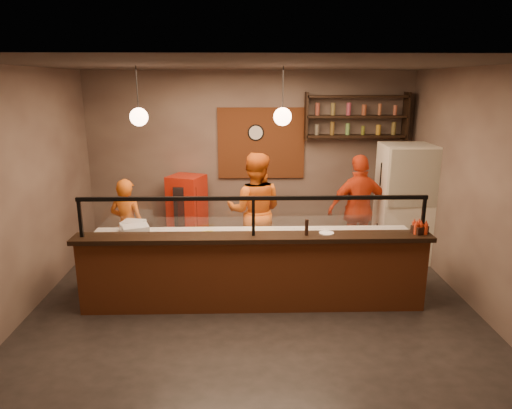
{
  "coord_description": "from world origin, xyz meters",
  "views": [
    {
      "loc": [
        -0.11,
        -5.94,
        3.0
      ],
      "look_at": [
        0.05,
        0.3,
        1.32
      ],
      "focal_mm": 32.0,
      "sensor_mm": 36.0,
      "label": 1
    }
  ],
  "objects_px": {
    "pizza_dough": "(261,232)",
    "red_cooler": "(187,212)",
    "fridge": "(404,203)",
    "cook_right": "(359,209)",
    "wall_clock": "(256,133)",
    "cook_mid": "(255,211)",
    "cook_left": "(128,225)",
    "condiment_caddy": "(420,229)",
    "pepper_mill": "(307,227)"
  },
  "relations": [
    {
      "from": "pizza_dough",
      "to": "red_cooler",
      "type": "bearing_deg",
      "value": 124.58
    },
    {
      "from": "red_cooler",
      "to": "fridge",
      "type": "bearing_deg",
      "value": 12.49
    },
    {
      "from": "pizza_dough",
      "to": "cook_right",
      "type": "bearing_deg",
      "value": 33.47
    },
    {
      "from": "wall_clock",
      "to": "pizza_dough",
      "type": "distance_m",
      "value": 2.49
    },
    {
      "from": "cook_mid",
      "to": "cook_left",
      "type": "bearing_deg",
      "value": 9.92
    },
    {
      "from": "cook_mid",
      "to": "cook_right",
      "type": "relative_size",
      "value": 1.04
    },
    {
      "from": "cook_mid",
      "to": "cook_right",
      "type": "distance_m",
      "value": 1.77
    },
    {
      "from": "cook_right",
      "to": "red_cooler",
      "type": "bearing_deg",
      "value": -24.43
    },
    {
      "from": "cook_left",
      "to": "condiment_caddy",
      "type": "height_order",
      "value": "cook_left"
    },
    {
      "from": "red_cooler",
      "to": "pizza_dough",
      "type": "bearing_deg",
      "value": -33.17
    },
    {
      "from": "cook_mid",
      "to": "condiment_caddy",
      "type": "height_order",
      "value": "cook_mid"
    },
    {
      "from": "cook_mid",
      "to": "cook_right",
      "type": "xyz_separation_m",
      "value": [
        1.76,
        0.19,
        -0.04
      ]
    },
    {
      "from": "red_cooler",
      "to": "condiment_caddy",
      "type": "bearing_deg",
      "value": -13.46
    },
    {
      "from": "fridge",
      "to": "condiment_caddy",
      "type": "distance_m",
      "value": 1.82
    },
    {
      "from": "red_cooler",
      "to": "condiment_caddy",
      "type": "height_order",
      "value": "red_cooler"
    },
    {
      "from": "cook_left",
      "to": "pizza_dough",
      "type": "bearing_deg",
      "value": 171.5
    },
    {
      "from": "condiment_caddy",
      "to": "cook_left",
      "type": "bearing_deg",
      "value": 162.04
    },
    {
      "from": "pepper_mill",
      "to": "cook_left",
      "type": "bearing_deg",
      "value": 152.47
    },
    {
      "from": "cook_right",
      "to": "condiment_caddy",
      "type": "bearing_deg",
      "value": 92.76
    },
    {
      "from": "wall_clock",
      "to": "pepper_mill",
      "type": "xyz_separation_m",
      "value": [
        0.59,
        -2.77,
        -0.93
      ]
    },
    {
      "from": "pizza_dough",
      "to": "wall_clock",
      "type": "bearing_deg",
      "value": 90.58
    },
    {
      "from": "pizza_dough",
      "to": "pepper_mill",
      "type": "distance_m",
      "value": 0.86
    },
    {
      "from": "cook_right",
      "to": "pizza_dough",
      "type": "bearing_deg",
      "value": 23.19
    },
    {
      "from": "wall_clock",
      "to": "condiment_caddy",
      "type": "bearing_deg",
      "value": -52.43
    },
    {
      "from": "cook_right",
      "to": "fridge",
      "type": "distance_m",
      "value": 0.8
    },
    {
      "from": "cook_left",
      "to": "pizza_dough",
      "type": "relative_size",
      "value": 2.97
    },
    {
      "from": "fridge",
      "to": "red_cooler",
      "type": "distance_m",
      "value": 3.84
    },
    {
      "from": "cook_mid",
      "to": "fridge",
      "type": "distance_m",
      "value": 2.56
    },
    {
      "from": "wall_clock",
      "to": "cook_left",
      "type": "height_order",
      "value": "wall_clock"
    },
    {
      "from": "red_cooler",
      "to": "pepper_mill",
      "type": "bearing_deg",
      "value": -30.68
    },
    {
      "from": "cook_right",
      "to": "pepper_mill",
      "type": "relative_size",
      "value": 8.7
    },
    {
      "from": "cook_right",
      "to": "cook_mid",
      "type": "bearing_deg",
      "value": -4.13
    },
    {
      "from": "cook_mid",
      "to": "condiment_caddy",
      "type": "xyz_separation_m",
      "value": [
        2.15,
        -1.48,
        0.15
      ]
    },
    {
      "from": "cook_mid",
      "to": "pizza_dough",
      "type": "distance_m",
      "value": 0.93
    },
    {
      "from": "wall_clock",
      "to": "condiment_caddy",
      "type": "height_order",
      "value": "wall_clock"
    },
    {
      "from": "cook_left",
      "to": "fridge",
      "type": "height_order",
      "value": "fridge"
    },
    {
      "from": "fridge",
      "to": "pepper_mill",
      "type": "relative_size",
      "value": 9.43
    },
    {
      "from": "cook_mid",
      "to": "pepper_mill",
      "type": "distance_m",
      "value": 1.66
    },
    {
      "from": "pizza_dough",
      "to": "condiment_caddy",
      "type": "xyz_separation_m",
      "value": [
        2.08,
        -0.55,
        0.21
      ]
    },
    {
      "from": "fridge",
      "to": "wall_clock",
      "type": "bearing_deg",
      "value": 161.03
    },
    {
      "from": "cook_mid",
      "to": "cook_right",
      "type": "bearing_deg",
      "value": -167.24
    },
    {
      "from": "cook_right",
      "to": "pepper_mill",
      "type": "distance_m",
      "value": 2.06
    },
    {
      "from": "pizza_dough",
      "to": "pepper_mill",
      "type": "height_order",
      "value": "pepper_mill"
    },
    {
      "from": "red_cooler",
      "to": "pepper_mill",
      "type": "relative_size",
      "value": 6.42
    },
    {
      "from": "cook_mid",
      "to": "red_cooler",
      "type": "relative_size",
      "value": 1.41
    },
    {
      "from": "cook_left",
      "to": "red_cooler",
      "type": "relative_size",
      "value": 1.12
    },
    {
      "from": "condiment_caddy",
      "to": "cook_mid",
      "type": "bearing_deg",
      "value": 145.44
    },
    {
      "from": "fridge",
      "to": "red_cooler",
      "type": "relative_size",
      "value": 1.47
    },
    {
      "from": "wall_clock",
      "to": "cook_right",
      "type": "bearing_deg",
      "value": -31.77
    },
    {
      "from": "cook_mid",
      "to": "condiment_caddy",
      "type": "relative_size",
      "value": 10.34
    }
  ]
}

